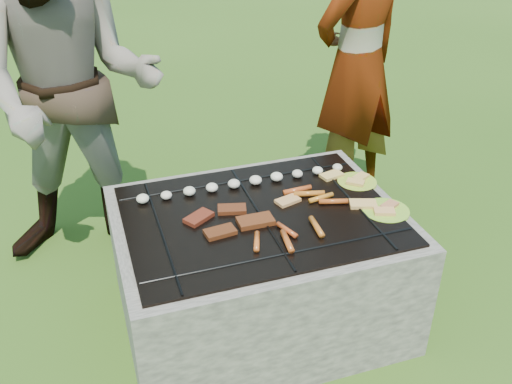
# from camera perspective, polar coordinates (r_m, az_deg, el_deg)

# --- Properties ---
(lawn) EXTENTS (60.00, 60.00, 0.00)m
(lawn) POSITION_cam_1_polar(r_m,az_deg,el_deg) (2.96, 0.31, -12.23)
(lawn) COLOR #284B12
(lawn) RESTS_ON ground
(fire_pit) EXTENTS (1.30, 1.00, 0.62)m
(fire_pit) POSITION_cam_1_polar(r_m,az_deg,el_deg) (2.78, 0.33, -7.95)
(fire_pit) COLOR #A29A8F
(fire_pit) RESTS_ON ground
(mushrooms) EXTENTS (1.06, 0.06, 0.04)m
(mushrooms) POSITION_cam_1_polar(r_m,az_deg,el_deg) (2.79, -1.58, 0.92)
(mushrooms) COLOR silver
(mushrooms) RESTS_ON fire_pit
(pork_slabs) EXTENTS (0.38, 0.26, 0.02)m
(pork_slabs) POSITION_cam_1_polar(r_m,az_deg,el_deg) (2.53, -2.49, -2.82)
(pork_slabs) COLOR #9F371C
(pork_slabs) RESTS_ON fire_pit
(sausages) EXTENTS (0.54, 0.47, 0.03)m
(sausages) POSITION_cam_1_polar(r_m,az_deg,el_deg) (2.58, 4.71, -2.09)
(sausages) COLOR #CA4921
(sausages) RESTS_ON fire_pit
(bread_on_grate) EXTENTS (0.45, 0.40, 0.02)m
(bread_on_grate) POSITION_cam_1_polar(r_m,az_deg,el_deg) (2.75, 7.50, -0.18)
(bread_on_grate) COLOR #EBB578
(bread_on_grate) RESTS_ON fire_pit
(plate_far) EXTENTS (0.21, 0.21, 0.03)m
(plate_far) POSITION_cam_1_polar(r_m,az_deg,el_deg) (2.89, 10.08, 1.03)
(plate_far) COLOR yellow
(plate_far) RESTS_ON fire_pit
(plate_near) EXTENTS (0.25, 0.25, 0.03)m
(plate_near) POSITION_cam_1_polar(r_m,az_deg,el_deg) (2.68, 12.85, -1.83)
(plate_near) COLOR #C1EB38
(plate_near) RESTS_ON fire_pit
(cook) EXTENTS (0.79, 0.65, 1.85)m
(cook) POSITION_cam_1_polar(r_m,az_deg,el_deg) (3.59, 10.16, 12.47)
(cook) COLOR #A79B8B
(cook) RESTS_ON ground
(bystander) EXTENTS (1.12, 0.96, 1.98)m
(bystander) POSITION_cam_1_polar(r_m,az_deg,el_deg) (3.07, -18.07, 9.59)
(bystander) COLOR gray
(bystander) RESTS_ON ground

